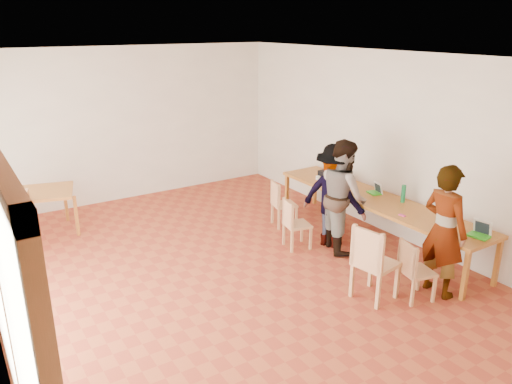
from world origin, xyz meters
TOP-DOWN VIEW (x-y plane):
  - ground at (0.00, 0.00)m, footprint 8.00×8.00m
  - wall_back at (0.00, 4.00)m, footprint 6.00×0.10m
  - wall_right at (3.00, 0.00)m, footprint 0.10×8.00m
  - ceiling at (0.00, 0.00)m, footprint 6.00×8.00m
  - communal_table at (2.50, -0.27)m, footprint 0.80×4.00m
  - side_table at (-1.90, 2.97)m, footprint 0.90×0.90m
  - chair_near at (1.60, -1.82)m, footprint 0.45×0.45m
  - chair_mid at (1.14, -1.55)m, footprint 0.55×0.55m
  - chair_far at (1.24, 0.25)m, footprint 0.44×0.44m
  - chair_empty at (1.60, 1.11)m, footprint 0.45×0.45m
  - chair_spare at (-2.33, 2.54)m, footprint 0.54×0.54m
  - person_near at (2.05, -1.89)m, footprint 0.43×0.65m
  - person_mid at (1.89, -0.15)m, footprint 0.91×1.03m
  - person_far at (1.86, 0.02)m, footprint 0.99×1.23m
  - laptop_near at (2.58, -2.06)m, footprint 0.26×0.29m
  - laptop_mid at (2.68, -0.09)m, footprint 0.23×0.25m
  - laptop_far at (2.60, 0.68)m, footprint 0.19×0.22m
  - yellow_mug at (2.67, -1.56)m, footprint 0.12×0.12m
  - green_bottle at (2.72, -0.62)m, footprint 0.07×0.07m
  - clear_glass at (2.19, 0.57)m, footprint 0.07×0.07m
  - condiment_cup at (2.36, 1.02)m, footprint 0.08×0.08m
  - pink_phone at (2.27, -1.01)m, footprint 0.05×0.10m
  - black_pouch at (2.61, 1.11)m, footprint 0.16×0.26m

SIDE VIEW (x-z plane):
  - ground at x=0.00m, z-range 0.00..0.00m
  - chair_far at x=1.24m, z-range 0.28..0.70m
  - chair_near at x=1.60m, z-range 0.28..0.71m
  - chair_empty at x=1.60m, z-range 0.28..0.71m
  - chair_spare at x=-2.33m, z-range 0.32..0.80m
  - chair_mid at x=1.14m, z-range 0.35..0.89m
  - side_table at x=-1.90m, z-range 0.29..1.04m
  - communal_table at x=2.50m, z-range 0.33..1.08m
  - pink_phone at x=2.27m, z-range 0.75..0.76m
  - condiment_cup at x=2.36m, z-range 0.75..0.81m
  - yellow_mug at x=2.67m, z-range 0.75..0.84m
  - clear_glass at x=2.19m, z-range 0.75..0.84m
  - black_pouch at x=2.61m, z-range 0.75..0.84m
  - laptop_far at x=2.60m, z-range 0.71..0.89m
  - laptop_mid at x=2.68m, z-range 0.71..0.89m
  - laptop_near at x=2.58m, z-range 0.70..0.92m
  - person_far at x=1.86m, z-range 0.00..1.66m
  - person_mid at x=1.89m, z-range 0.00..1.76m
  - person_near at x=2.05m, z-range 0.00..1.76m
  - green_bottle at x=2.72m, z-range 0.75..1.03m
  - wall_back at x=0.00m, z-range 0.00..3.00m
  - wall_right at x=3.00m, z-range 0.00..3.00m
  - ceiling at x=0.00m, z-range 3.00..3.04m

